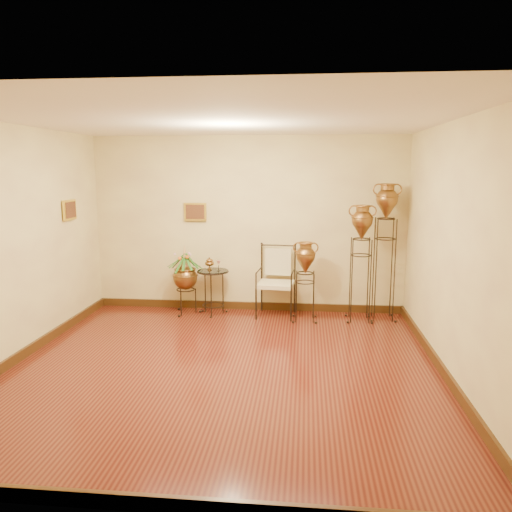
# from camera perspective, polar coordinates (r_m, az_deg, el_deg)

# --- Properties ---
(ground) EXTENTS (5.00, 5.00, 0.00)m
(ground) POSITION_cam_1_polar(r_m,az_deg,el_deg) (5.95, -3.74, -12.64)
(ground) COLOR #5C2415
(ground) RESTS_ON ground
(room_shell) EXTENTS (5.02, 5.02, 2.81)m
(room_shell) POSITION_cam_1_polar(r_m,az_deg,el_deg) (5.53, -4.00, 4.21)
(room_shell) COLOR #ECE698
(room_shell) RESTS_ON ground
(amphora_tall) EXTENTS (0.51, 0.51, 2.10)m
(amphora_tall) POSITION_cam_1_polar(r_m,az_deg,el_deg) (7.75, 14.50, 0.62)
(amphora_tall) COLOR black
(amphora_tall) RESTS_ON ground
(amphora_mid) EXTENTS (0.44, 0.44, 1.78)m
(amphora_mid) POSITION_cam_1_polar(r_m,az_deg,el_deg) (7.63, 11.88, -0.72)
(amphora_mid) COLOR black
(amphora_mid) RESTS_ON ground
(amphora_short) EXTENTS (0.47, 0.47, 1.23)m
(amphora_short) POSITION_cam_1_polar(r_m,az_deg,el_deg) (7.57, 5.64, -2.87)
(amphora_short) COLOR black
(amphora_short) RESTS_ON ground
(planter_urn) EXTENTS (0.77, 0.77, 1.13)m
(planter_urn) POSITION_cam_1_polar(r_m,az_deg,el_deg) (7.97, -8.09, -2.10)
(planter_urn) COLOR black
(planter_urn) RESTS_ON ground
(armchair) EXTENTS (0.67, 0.63, 1.11)m
(armchair) POSITION_cam_1_polar(r_m,az_deg,el_deg) (7.77, 2.29, -2.92)
(armchair) COLOR black
(armchair) RESTS_ON ground
(side_table) EXTENTS (0.57, 0.57, 0.90)m
(side_table) POSITION_cam_1_polar(r_m,az_deg,el_deg) (7.94, -4.93, -4.04)
(side_table) COLOR black
(side_table) RESTS_ON ground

